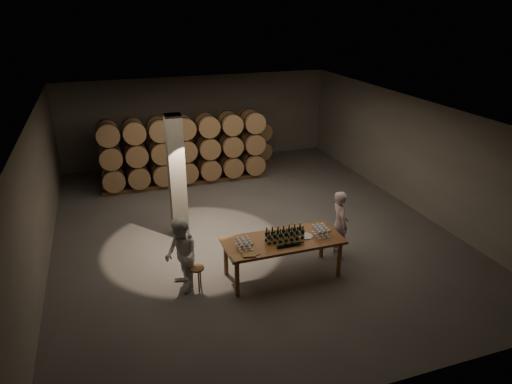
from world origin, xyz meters
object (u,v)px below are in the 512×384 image
object	(u,v)px
stool	(197,271)
plate	(306,236)
notebook_near	(249,255)
person_man	(340,224)
person_woman	(181,255)
tasting_table	(283,244)
bottle_cluster	(285,235)

from	to	relation	value
stool	plate	bearing A→B (deg)	-2.69
plate	stool	xyz separation A→B (m)	(-2.45, 0.11, -0.47)
notebook_near	stool	xyz separation A→B (m)	(-1.01, 0.47, -0.48)
stool	person_man	world-z (taller)	person_man
person_woman	plate	bearing A→B (deg)	77.27
tasting_table	person_woman	size ratio (longest dim) A/B	1.58
person_man	plate	bearing A→B (deg)	118.80
notebook_near	person_woman	size ratio (longest dim) A/B	0.16
bottle_cluster	person_man	xyz separation A→B (m)	(1.56, 0.39, -0.18)
plate	notebook_near	distance (m)	1.48
bottle_cluster	person_woman	world-z (taller)	person_woman
bottle_cluster	person_man	distance (m)	1.62
notebook_near	person_man	bearing A→B (deg)	30.15
bottle_cluster	notebook_near	distance (m)	1.01
tasting_table	bottle_cluster	size ratio (longest dim) A/B	3.02
stool	person_woman	bearing A→B (deg)	159.80
stool	person_woman	size ratio (longest dim) A/B	0.33
tasting_table	person_man	size ratio (longest dim) A/B	1.56
plate	person_woman	world-z (taller)	person_woman
plate	notebook_near	xyz separation A→B (m)	(-1.44, -0.36, 0.01)
notebook_near	stool	size ratio (longest dim) A/B	0.48
stool	bottle_cluster	bearing A→B (deg)	-2.91
tasting_table	plate	bearing A→B (deg)	-3.54
person_man	person_woman	distance (m)	3.80
tasting_table	bottle_cluster	world-z (taller)	bottle_cluster
bottle_cluster	person_man	bearing A→B (deg)	14.14
bottle_cluster	stool	size ratio (longest dim) A/B	1.61
notebook_near	person_woman	distance (m)	1.42
bottle_cluster	notebook_near	world-z (taller)	bottle_cluster
person_man	stool	bearing A→B (deg)	102.49
tasting_table	stool	world-z (taller)	tasting_table
tasting_table	bottle_cluster	distance (m)	0.22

